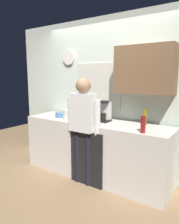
{
  "coord_description": "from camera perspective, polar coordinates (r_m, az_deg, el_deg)",
  "views": [
    {
      "loc": [
        1.79,
        -2.45,
        1.63
      ],
      "look_at": [
        -0.06,
        0.25,
        1.07
      ],
      "focal_mm": 33.8,
      "sensor_mm": 36.0,
      "label": 1
    }
  ],
  "objects": [
    {
      "name": "ground_plane",
      "position": [
        3.44,
        -1.58,
        -18.46
      ],
      "size": [
        8.0,
        8.0,
        0.0
      ],
      "primitive_type": "plane",
      "color": "#8C6D4C"
    },
    {
      "name": "kitchen_counter",
      "position": [
        3.49,
        1.33,
        -9.88
      ],
      "size": [
        2.44,
        0.64,
        0.91
      ],
      "primitive_type": "cube",
      "color": "beige",
      "rests_on": "ground_plane"
    },
    {
      "name": "dishwasher_panel",
      "position": [
        3.21,
        -0.91,
        -12.54
      ],
      "size": [
        0.56,
        0.02,
        0.82
      ],
      "primitive_type": "cube",
      "color": "black",
      "rests_on": "ground_plane"
    },
    {
      "name": "back_wall_assembly",
      "position": [
        3.59,
        6.2,
        5.48
      ],
      "size": [
        4.04,
        0.42,
        2.6
      ],
      "color": "silver",
      "rests_on": "ground_plane"
    },
    {
      "name": "coffee_maker",
      "position": [
        3.35,
        4.04,
        -0.03
      ],
      "size": [
        0.2,
        0.2,
        0.33
      ],
      "color": "black",
      "rests_on": "kitchen_counter"
    },
    {
      "name": "bottle_red_vinegar",
      "position": [
        2.74,
        14.3,
        -3.26
      ],
      "size": [
        0.06,
        0.06,
        0.22
      ],
      "primitive_type": "cylinder",
      "color": "maroon",
      "rests_on": "kitchen_counter"
    },
    {
      "name": "bottle_olive_oil",
      "position": [
        3.19,
        14.72,
        -1.19
      ],
      "size": [
        0.06,
        0.06,
        0.25
      ],
      "primitive_type": "cylinder",
      "color": "olive",
      "rests_on": "kitchen_counter"
    },
    {
      "name": "bottle_amber_beer",
      "position": [
        3.54,
        -1.44,
        -0.0
      ],
      "size": [
        0.06,
        0.06,
        0.23
      ],
      "primitive_type": "cylinder",
      "color": "brown",
      "rests_on": "kitchen_counter"
    },
    {
      "name": "cup_blue_mug",
      "position": [
        3.16,
        1.98,
        -2.38
      ],
      "size": [
        0.08,
        0.08,
        0.1
      ],
      "primitive_type": "cylinder",
      "color": "#3351B2",
      "rests_on": "kitchen_counter"
    },
    {
      "name": "mixing_bowl",
      "position": [
        3.73,
        -7.56,
        -0.75
      ],
      "size": [
        0.22,
        0.22,
        0.08
      ],
      "primitive_type": "cylinder",
      "color": "#4C72A5",
      "rests_on": "kitchen_counter"
    },
    {
      "name": "potted_plant",
      "position": [
        3.24,
        -3.06,
        -0.61
      ],
      "size": [
        0.15,
        0.15,
        0.23
      ],
      "color": "#9E5638",
      "rests_on": "kitchen_counter"
    },
    {
      "name": "storage_canister",
      "position": [
        3.47,
        -6.09,
        -0.76
      ],
      "size": [
        0.14,
        0.14,
        0.17
      ],
      "primitive_type": "cylinder",
      "color": "silver",
      "rests_on": "kitchen_counter"
    },
    {
      "name": "person_at_sink",
      "position": [
        3.11,
        -1.66,
        -2.87
      ],
      "size": [
        0.57,
        0.22,
        1.6
      ],
      "rotation": [
        0.0,
        0.0,
        -0.12
      ],
      "color": "black",
      "rests_on": "ground_plane"
    }
  ]
}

